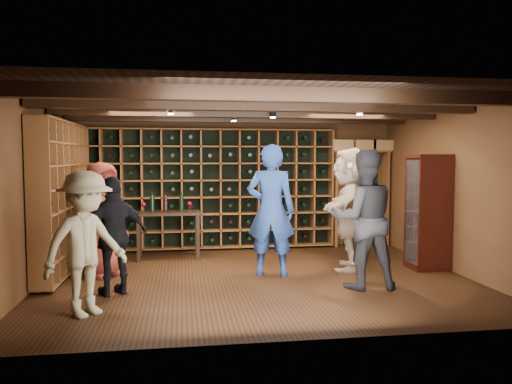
{
  "coord_description": "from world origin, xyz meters",
  "views": [
    {
      "loc": [
        -1.06,
        -7.0,
        1.74
      ],
      "look_at": [
        0.02,
        0.2,
        1.23
      ],
      "focal_mm": 35.0,
      "sensor_mm": 36.0,
      "label": 1
    }
  ],
  "objects": [
    {
      "name": "ground",
      "position": [
        0.0,
        0.0,
        0.0
      ],
      "size": [
        6.0,
        6.0,
        0.0
      ],
      "primitive_type": "plane",
      "color": "#321C0E",
      "rests_on": "ground"
    },
    {
      "name": "display_cabinet",
      "position": [
        2.71,
        0.2,
        0.86
      ],
      "size": [
        0.55,
        0.5,
        1.75
      ],
      "color": "#38100B",
      "rests_on": "ground"
    },
    {
      "name": "room_shell",
      "position": [
        0.0,
        0.05,
        2.42
      ],
      "size": [
        6.0,
        6.0,
        6.0
      ],
      "color": "brown",
      "rests_on": "ground"
    },
    {
      "name": "wine_rack_left",
      "position": [
        -2.83,
        0.82,
        1.15
      ],
      "size": [
        0.3,
        2.65,
        2.2
      ],
      "color": "brown",
      "rests_on": "ground"
    },
    {
      "name": "wine_rack_back",
      "position": [
        -0.52,
        2.33,
        1.15
      ],
      "size": [
        4.65,
        0.3,
        2.2
      ],
      "color": "brown",
      "rests_on": "ground"
    },
    {
      "name": "guest_beige",
      "position": [
        1.51,
        0.37,
        0.94
      ],
      "size": [
        1.27,
        1.81,
        1.88
      ],
      "primitive_type": "imported",
      "rotation": [
        0.0,
        0.0,
        4.26
      ],
      "color": "tan",
      "rests_on": "ground"
    },
    {
      "name": "man_grey_suit",
      "position": [
        1.32,
        -0.74,
        0.92
      ],
      "size": [
        0.94,
        0.76,
        1.84
      ],
      "primitive_type": "imported",
      "rotation": [
        0.0,
        0.0,
        3.07
      ],
      "color": "black",
      "rests_on": "ground"
    },
    {
      "name": "tasting_table",
      "position": [
        -1.3,
        1.58,
        0.72
      ],
      "size": [
        1.08,
        0.56,
        1.09
      ],
      "rotation": [
        0.0,
        0.0,
        0.02
      ],
      "color": "black",
      "rests_on": "ground"
    },
    {
      "name": "guest_red_floral",
      "position": [
        -2.21,
        0.44,
        0.83
      ],
      "size": [
        0.93,
        0.97,
        1.67
      ],
      "primitive_type": "imported",
      "rotation": [
        0.0,
        0.0,
        0.88
      ],
      "color": "maroon",
      "rests_on": "ground"
    },
    {
      "name": "guest_khaki",
      "position": [
        -2.11,
        -1.41,
        0.79
      ],
      "size": [
        1.14,
        1.14,
        1.59
      ],
      "primitive_type": "imported",
      "rotation": [
        0.0,
        0.0,
        0.79
      ],
      "color": "gray",
      "rests_on": "ground"
    },
    {
      "name": "man_blue_shirt",
      "position": [
        0.22,
        0.13,
        0.96
      ],
      "size": [
        0.8,
        0.64,
        1.93
      ],
      "primitive_type": "imported",
      "rotation": [
        0.0,
        0.0,
        2.86
      ],
      "color": "navy",
      "rests_on": "ground"
    },
    {
      "name": "guest_woman_black",
      "position": [
        -1.91,
        -0.59,
        0.75
      ],
      "size": [
        0.94,
        0.76,
        1.5
      ],
      "primitive_type": "imported",
      "rotation": [
        0.0,
        0.0,
        3.67
      ],
      "color": "black",
      "rests_on": "ground"
    },
    {
      "name": "crate_shelf",
      "position": [
        2.41,
        2.32,
        1.57
      ],
      "size": [
        1.2,
        0.32,
        2.07
      ],
      "color": "brown",
      "rests_on": "ground"
    }
  ]
}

